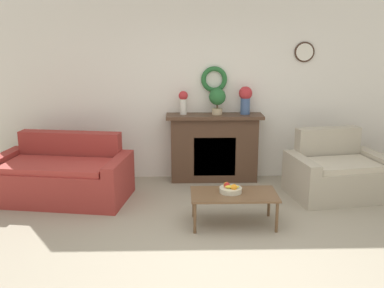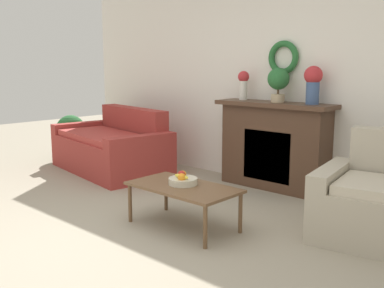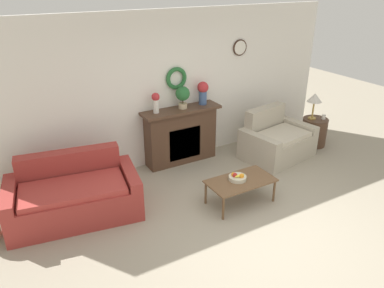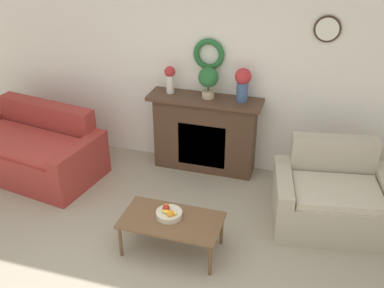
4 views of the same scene
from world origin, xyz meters
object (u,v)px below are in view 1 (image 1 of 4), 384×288
at_px(loveseat_right, 337,174).
at_px(vase_on_mantel_right, 245,98).
at_px(vase_on_mantel_left, 183,101).
at_px(potted_plant_on_mantel, 217,98).
at_px(fireplace, 214,147).
at_px(coffee_table, 234,196).
at_px(fruit_bowl, 230,189).
at_px(couch_left, 62,176).

relative_size(loveseat_right, vase_on_mantel_right, 3.38).
relative_size(vase_on_mantel_left, potted_plant_on_mantel, 0.89).
xyz_separation_m(fireplace, coffee_table, (0.11, -1.68, -0.17)).
bearing_deg(coffee_table, potted_plant_on_mantel, 92.55).
bearing_deg(loveseat_right, potted_plant_on_mantel, 146.82).
height_order(fruit_bowl, vase_on_mantel_right, vase_on_mantel_right).
distance_m(couch_left, coffee_table, 2.44).
distance_m(loveseat_right, vase_on_mantel_right, 1.71).
bearing_deg(vase_on_mantel_left, loveseat_right, -18.76).
distance_m(vase_on_mantel_left, vase_on_mantel_right, 0.93).
relative_size(fireplace, potted_plant_on_mantel, 3.67).
relative_size(vase_on_mantel_right, potted_plant_on_mantel, 1.06).
distance_m(coffee_table, potted_plant_on_mantel, 1.91).
relative_size(fireplace, couch_left, 0.75).
bearing_deg(fruit_bowl, couch_left, 157.80).
bearing_deg(coffee_table, fireplace, 93.84).
height_order(fireplace, vase_on_mantel_right, vase_on_mantel_right).
bearing_deg(potted_plant_on_mantel, vase_on_mantel_right, 2.70).
xyz_separation_m(couch_left, vase_on_mantel_left, (1.67, 0.75, 0.93)).
distance_m(couch_left, vase_on_mantel_right, 2.88).
xyz_separation_m(vase_on_mantel_left, vase_on_mantel_right, (0.93, 0.00, 0.04)).
bearing_deg(vase_on_mantel_right, vase_on_mantel_left, 180.00).
bearing_deg(vase_on_mantel_right, potted_plant_on_mantel, -177.30).
xyz_separation_m(vase_on_mantel_left, potted_plant_on_mantel, (0.51, -0.02, 0.04)).
bearing_deg(potted_plant_on_mantel, coffee_table, -87.45).
height_order(coffee_table, vase_on_mantel_left, vase_on_mantel_left).
distance_m(fireplace, vase_on_mantel_right, 0.89).
relative_size(couch_left, coffee_table, 1.90).
relative_size(fruit_bowl, vase_on_mantel_left, 0.75).
bearing_deg(coffee_table, loveseat_right, 31.74).
height_order(vase_on_mantel_left, potted_plant_on_mantel, potted_plant_on_mantel).
distance_m(fruit_bowl, vase_on_mantel_left, 1.92).
height_order(couch_left, fruit_bowl, couch_left).
bearing_deg(loveseat_right, couch_left, 170.58).
bearing_deg(loveseat_right, vase_on_mantel_right, 139.18).
relative_size(coffee_table, potted_plant_on_mantel, 2.57).
bearing_deg(fireplace, coffee_table, -86.16).
relative_size(coffee_table, vase_on_mantel_right, 2.43).
height_order(loveseat_right, vase_on_mantel_right, vase_on_mantel_right).
xyz_separation_m(fireplace, potted_plant_on_mantel, (0.04, -0.01, 0.76)).
relative_size(couch_left, potted_plant_on_mantel, 4.89).
bearing_deg(vase_on_mantel_left, couch_left, -155.92).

